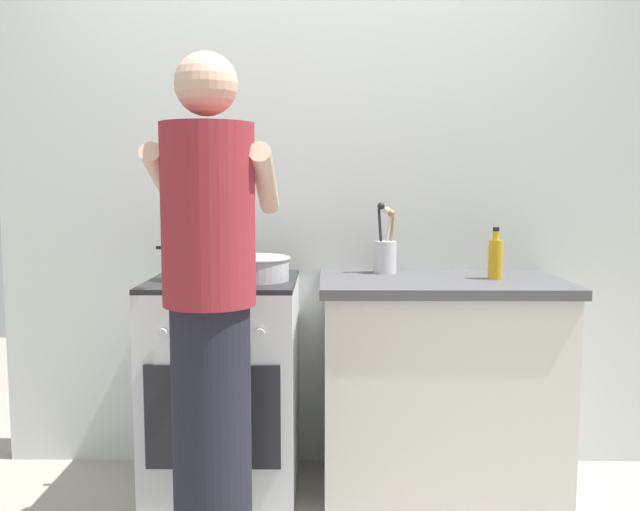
{
  "coord_description": "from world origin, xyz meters",
  "views": [
    {
      "loc": [
        0.07,
        -2.64,
        1.29
      ],
      "look_at": [
        0.05,
        0.12,
        1.0
      ],
      "focal_mm": 38.47,
      "sensor_mm": 36.0,
      "label": 1
    }
  ],
  "objects": [
    {
      "name": "back_wall",
      "position": [
        0.2,
        0.5,
        1.25
      ],
      "size": [
        3.2,
        0.1,
        2.5
      ],
      "color": "silver",
      "rests_on": "ground"
    },
    {
      "name": "utensil_crock",
      "position": [
        0.33,
        0.34,
        0.99
      ],
      "size": [
        0.1,
        0.1,
        0.31
      ],
      "color": "silver",
      "rests_on": "countertop"
    },
    {
      "name": "mixing_bowl",
      "position": [
        -0.21,
        0.11,
        0.95
      ],
      "size": [
        0.28,
        0.28,
        0.1
      ],
      "color": "#B7B7BC",
      "rests_on": "stove_range"
    },
    {
      "name": "ground",
      "position": [
        0.0,
        0.0,
        0.0
      ],
      "size": [
        6.0,
        6.0,
        0.0
      ],
      "primitive_type": "plane",
      "color": "gray"
    },
    {
      "name": "person",
      "position": [
        -0.3,
        -0.45,
        0.86
      ],
      "size": [
        0.41,
        0.5,
        1.7
      ],
      "color": "black",
      "rests_on": "ground"
    },
    {
      "name": "pot",
      "position": [
        -0.49,
        0.11,
        0.97
      ],
      "size": [
        0.24,
        0.18,
        0.14
      ],
      "color": "#B2B2B7",
      "rests_on": "stove_range"
    },
    {
      "name": "stove_range",
      "position": [
        -0.35,
        0.15,
        0.45
      ],
      "size": [
        0.6,
        0.62,
        0.9
      ],
      "color": "silver",
      "rests_on": "ground"
    },
    {
      "name": "countertop",
      "position": [
        0.55,
        0.15,
        0.45
      ],
      "size": [
        1.0,
        0.6,
        0.9
      ],
      "color": "silver",
      "rests_on": "ground"
    },
    {
      "name": "oil_bottle",
      "position": [
        0.77,
        0.16,
        0.99
      ],
      "size": [
        0.06,
        0.06,
        0.21
      ],
      "color": "gold",
      "rests_on": "countertop"
    }
  ]
}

